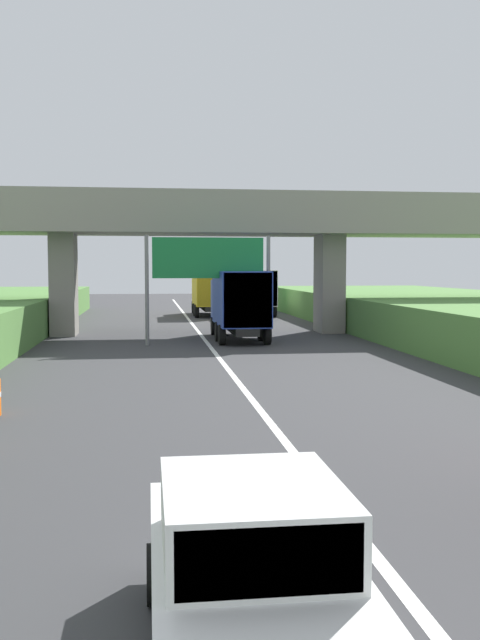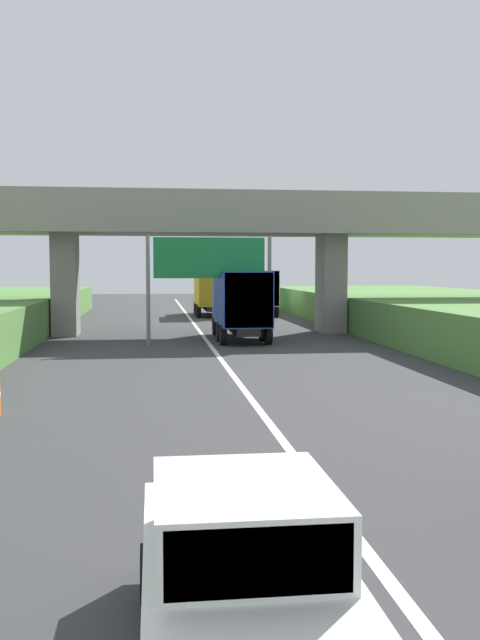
{
  "view_description": "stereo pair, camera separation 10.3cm",
  "coord_description": "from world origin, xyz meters",
  "px_view_note": "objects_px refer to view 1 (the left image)",
  "views": [
    {
      "loc": [
        -2.78,
        -0.45,
        3.59
      ],
      "look_at": [
        0.0,
        21.15,
        2.0
      ],
      "focal_mm": 40.01,
      "sensor_mm": 36.0,
      "label": 1
    },
    {
      "loc": [
        -2.67,
        -0.46,
        3.59
      ],
      "look_at": [
        0.0,
        21.15,
        2.0
      ],
      "focal_mm": 40.01,
      "sensor_mm": 36.0,
      "label": 2
    }
  ],
  "objects_px": {
    "car_white": "(250,573)",
    "truck_blue": "(238,301)",
    "overhead_highway_sign": "(208,265)",
    "truck_yellow": "(209,290)",
    "truck_green": "(255,290)"
  },
  "relations": [
    {
      "from": "overhead_highway_sign",
      "to": "truck_yellow",
      "type": "height_order",
      "value": "overhead_highway_sign"
    },
    {
      "from": "car_white",
      "to": "truck_blue",
      "type": "bearing_deg",
      "value": 83.01
    },
    {
      "from": "truck_green",
      "to": "overhead_highway_sign",
      "type": "bearing_deg",
      "value": -104.56
    },
    {
      "from": "truck_yellow",
      "to": "car_white",
      "type": "distance_m",
      "value": 47.78
    },
    {
      "from": "truck_yellow",
      "to": "truck_blue",
      "type": "bearing_deg",
      "value": -90.25
    },
    {
      "from": "truck_blue",
      "to": "truck_yellow",
      "type": "bearing_deg",
      "value": 89.75
    },
    {
      "from": "overhead_highway_sign",
      "to": "truck_yellow",
      "type": "relative_size",
      "value": 0.81
    },
    {
      "from": "truck_green",
      "to": "truck_blue",
      "type": "height_order",
      "value": "same"
    },
    {
      "from": "truck_green",
      "to": "truck_blue",
      "type": "distance_m",
      "value": 18.44
    },
    {
      "from": "overhead_highway_sign",
      "to": "car_white",
      "type": "bearing_deg",
      "value": -93.99
    },
    {
      "from": "truck_green",
      "to": "car_white",
      "type": "height_order",
      "value": "truck_green"
    },
    {
      "from": "overhead_highway_sign",
      "to": "car_white",
      "type": "distance_m",
      "value": 27.34
    },
    {
      "from": "overhead_highway_sign",
      "to": "truck_green",
      "type": "height_order",
      "value": "overhead_highway_sign"
    },
    {
      "from": "truck_green",
      "to": "truck_blue",
      "type": "bearing_deg",
      "value": -101.05
    },
    {
      "from": "overhead_highway_sign",
      "to": "truck_green",
      "type": "bearing_deg",
      "value": 75.44
    }
  ]
}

